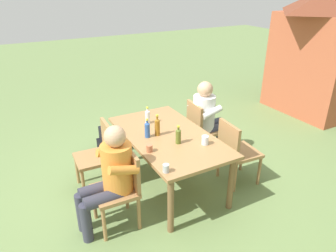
% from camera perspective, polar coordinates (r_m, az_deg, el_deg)
% --- Properties ---
extents(ground_plane, '(24.00, 24.00, 0.00)m').
position_cam_1_polar(ground_plane, '(4.22, 0.00, -10.39)').
color(ground_plane, '#6B844C').
extents(dining_table, '(1.71, 0.95, 0.72)m').
position_cam_1_polar(dining_table, '(3.88, 0.00, -2.69)').
color(dining_table, '#A37547').
rests_on(dining_table, ground_plane).
extents(chair_near_right, '(0.45, 0.45, 0.87)m').
position_cam_1_polar(chair_near_right, '(3.39, -8.48, -10.56)').
color(chair_near_right, '#A37547').
rests_on(chair_near_right, ground_plane).
extents(chair_far_left, '(0.48, 0.48, 0.87)m').
position_cam_1_polar(chair_far_left, '(4.62, 6.08, -0.17)').
color(chair_far_left, '#A37547').
rests_on(chair_far_left, ground_plane).
extents(chair_far_right, '(0.47, 0.47, 0.87)m').
position_cam_1_polar(chair_far_right, '(4.09, 12.22, -4.21)').
color(chair_far_right, '#A37547').
rests_on(chair_far_right, ground_plane).
extents(chair_near_left, '(0.46, 0.46, 0.87)m').
position_cam_1_polar(chair_near_left, '(4.02, -12.46, -4.80)').
color(chair_near_left, '#A37547').
rests_on(chair_near_left, ground_plane).
extents(person_in_white_shirt, '(0.47, 0.62, 1.18)m').
position_cam_1_polar(person_in_white_shirt, '(3.27, -10.49, -8.65)').
color(person_in_white_shirt, orange).
rests_on(person_in_white_shirt, ground_plane).
extents(person_in_plaid_shirt, '(0.47, 0.62, 1.18)m').
position_cam_1_polar(person_in_plaid_shirt, '(4.61, 7.35, 1.96)').
color(person_in_plaid_shirt, white).
rests_on(person_in_plaid_shirt, ground_plane).
extents(bottle_blue, '(0.06, 0.06, 0.24)m').
position_cam_1_polar(bottle_blue, '(3.76, -3.81, -0.61)').
color(bottle_blue, '#2D56A3').
rests_on(bottle_blue, dining_table).
extents(bottle_clear, '(0.06, 0.06, 0.23)m').
position_cam_1_polar(bottle_clear, '(4.13, -3.76, 1.79)').
color(bottle_clear, white).
rests_on(bottle_clear, dining_table).
extents(bottle_amber, '(0.06, 0.06, 0.27)m').
position_cam_1_polar(bottle_amber, '(3.79, -1.97, -0.07)').
color(bottle_amber, '#996019').
rests_on(bottle_amber, dining_table).
extents(bottle_olive, '(0.06, 0.06, 0.23)m').
position_cam_1_polar(bottle_olive, '(3.61, 1.87, -1.78)').
color(bottle_olive, '#566623').
rests_on(bottle_olive, dining_table).
extents(cup_steel, '(0.07, 0.07, 0.09)m').
position_cam_1_polar(cup_steel, '(3.11, -0.38, -7.74)').
color(cup_steel, '#B2B7BC').
rests_on(cup_steel, dining_table).
extents(cup_terracotta, '(0.07, 0.07, 0.08)m').
position_cam_1_polar(cup_terracotta, '(3.47, -3.43, -4.09)').
color(cup_terracotta, '#BC6B47').
rests_on(cup_terracotta, dining_table).
extents(cup_glass, '(0.08, 0.08, 0.11)m').
position_cam_1_polar(cup_glass, '(3.63, 6.80, -2.59)').
color(cup_glass, silver).
rests_on(cup_glass, dining_table).
extents(backpack_by_near_side, '(0.32, 0.23, 0.45)m').
position_cam_1_polar(backpack_by_near_side, '(5.10, -5.83, -0.97)').
color(backpack_by_near_side, '#2D4784').
rests_on(backpack_by_near_side, ground_plane).
extents(backpack_by_far_side, '(0.29, 0.22, 0.39)m').
position_cam_1_polar(backpack_by_far_side, '(4.95, -11.24, -2.63)').
color(backpack_by_far_side, black).
rests_on(backpack_by_far_side, ground_plane).
extents(brick_kiosk, '(1.84, 1.91, 2.46)m').
position_cam_1_polar(brick_kiosk, '(7.00, 27.42, 12.87)').
color(brick_kiosk, '#B25638').
rests_on(brick_kiosk, ground_plane).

